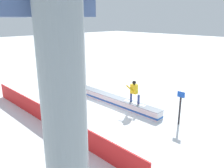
# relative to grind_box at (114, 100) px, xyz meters

# --- Properties ---
(ground_plane) EXTENTS (120.00, 120.00, 0.00)m
(ground_plane) POSITION_rel_grind_box_xyz_m (0.00, 0.00, -0.23)
(ground_plane) COLOR white
(grind_box) EXTENTS (7.14, 0.76, 0.50)m
(grind_box) POSITION_rel_grind_box_xyz_m (0.00, 0.00, 0.00)
(grind_box) COLOR white
(grind_box) RESTS_ON ground_plane
(snowboarder) EXTENTS (1.53, 0.45, 1.36)m
(snowboarder) POSITION_rel_grind_box_xyz_m (-1.68, -0.03, 1.00)
(snowboarder) COLOR silver
(snowboarder) RESTS_ON grind_box
(ski_lift) EXTENTS (24.86, 7.75, 8.20)m
(ski_lift) POSITION_rel_grind_box_xyz_m (-5.61, 7.51, 5.19)
(ski_lift) COLOR gray
(ski_lift) RESTS_ON ground_plane
(safety_fence) EXTENTS (12.58, 0.30, 0.94)m
(safety_fence) POSITION_rel_grind_box_xyz_m (0.00, 4.59, 0.24)
(safety_fence) COLOR red
(safety_fence) RESTS_ON ground_plane
(trail_marker) EXTENTS (0.40, 0.10, 1.78)m
(trail_marker) POSITION_rel_grind_box_xyz_m (-4.48, -0.38, 0.73)
(trail_marker) COLOR #262628
(trail_marker) RESTS_ON ground_plane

